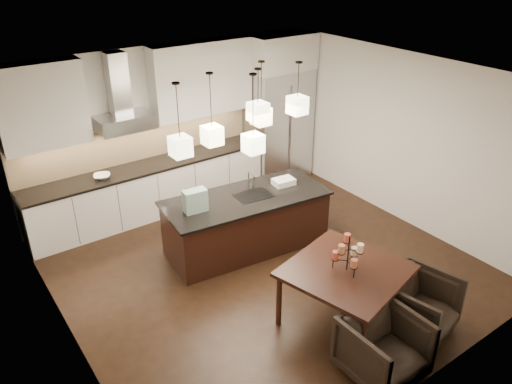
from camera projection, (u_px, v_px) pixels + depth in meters
floor at (264, 267)px, 7.38m from camera, size 5.50×5.50×0.02m
ceiling at (266, 77)px, 6.09m from camera, size 5.50×5.50×0.02m
wall_back at (171, 125)px, 8.73m from camera, size 5.50×0.02×2.80m
wall_front at (437, 284)px, 4.74m from camera, size 5.50×0.02×2.80m
wall_left at (57, 247)px, 5.31m from camera, size 0.02×5.50×2.80m
wall_right at (400, 138)px, 8.17m from camera, size 0.02×5.50×2.80m
refrigerator at (278, 125)px, 9.69m from camera, size 1.20×0.72×2.15m
fridge_panel at (280, 52)px, 9.05m from camera, size 1.26×0.72×0.65m
lower_cabinets at (152, 190)px, 8.61m from camera, size 4.21×0.62×0.88m
countertop at (149, 166)px, 8.40m from camera, size 4.21×0.66×0.04m
backsplash at (139, 142)px, 8.46m from camera, size 4.21×0.02×0.63m
upper_cab_left at (41, 106)px, 7.15m from camera, size 1.25×0.35×1.25m
upper_cab_right at (202, 79)px, 8.53m from camera, size 1.85×0.35×1.25m
hood_canopy at (125, 122)px, 7.90m from camera, size 0.90×0.52×0.24m
hood_chimney at (118, 83)px, 7.71m from camera, size 0.30×0.28×0.96m
fruit_bowl at (102, 176)px, 7.91m from camera, size 0.34×0.34×0.06m
island_body at (246, 223)px, 7.65m from camera, size 2.50×1.22×0.85m
island_top at (246, 198)px, 7.45m from camera, size 2.58×1.31×0.04m
faucet at (249, 182)px, 7.47m from camera, size 0.12×0.24×0.37m
tote_bag at (195, 201)px, 6.98m from camera, size 0.34×0.21×0.33m
food_container at (284, 182)px, 7.78m from camera, size 0.35×0.27×0.10m
dining_table at (344, 295)px, 6.17m from camera, size 1.59×1.59×0.78m
candelabra at (348, 253)px, 5.88m from camera, size 0.46×0.46×0.46m
candle_a at (354, 251)px, 6.00m from camera, size 0.10×0.10×0.10m
candle_b at (336, 255)px, 5.93m from camera, size 0.10×0.10×0.10m
candle_c at (354, 263)px, 5.78m from camera, size 0.10×0.10×0.10m
candle_d at (347, 238)px, 5.96m from camera, size 0.10×0.10×0.10m
candle_e at (341, 249)px, 5.75m from camera, size 0.10×0.10×0.10m
candle_f at (360, 248)px, 5.76m from camera, size 0.10×0.10×0.10m
armchair_left at (383, 348)px, 5.41m from camera, size 0.80×0.82×0.74m
armchair_right at (419, 305)px, 6.04m from camera, size 0.95×0.97×0.74m
pendant_a at (180, 146)px, 6.30m from camera, size 0.24×0.24×0.26m
pendant_b at (212, 135)px, 6.75m from camera, size 0.24×0.24×0.26m
pendant_c at (258, 112)px, 6.84m from camera, size 0.24×0.24×0.26m
pendant_d at (261, 116)px, 7.31m from camera, size 0.24×0.24×0.26m
pendant_e at (297, 105)px, 7.19m from camera, size 0.24×0.24×0.26m
pendant_f at (253, 143)px, 6.75m from camera, size 0.24×0.24×0.26m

